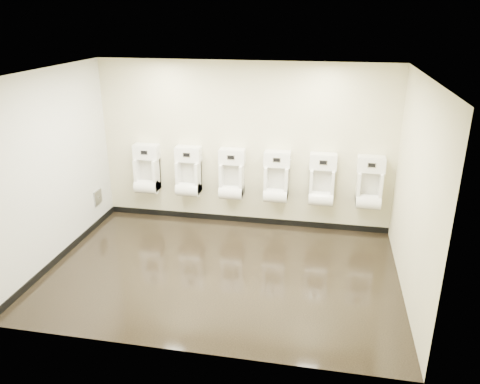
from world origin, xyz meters
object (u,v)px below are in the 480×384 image
object	(u,v)px
urinal_0	(147,172)
urinal_3	(276,181)
urinal_2	(232,178)
urinal_4	(322,184)
urinal_1	(188,175)
urinal_5	(369,187)
access_panel	(98,197)

from	to	relation	value
urinal_0	urinal_3	size ratio (longest dim) A/B	1.00
urinal_2	urinal_4	world-z (taller)	same
urinal_4	urinal_3	bearing A→B (deg)	180.00
urinal_2	urinal_1	bearing A→B (deg)	180.00
urinal_3	urinal_4	bearing A→B (deg)	0.00
urinal_1	urinal_3	xyz separation A→B (m)	(1.53, 0.00, 0.00)
urinal_0	urinal_5	bearing A→B (deg)	0.00
urinal_1	urinal_5	world-z (taller)	same
urinal_2	urinal_3	distance (m)	0.76
urinal_0	urinal_4	world-z (taller)	same
urinal_2	urinal_5	xyz separation A→B (m)	(2.27, 0.00, 0.00)
urinal_3	urinal_5	xyz separation A→B (m)	(1.51, 0.00, 0.00)
urinal_2	urinal_3	size ratio (longest dim) A/B	1.00
urinal_0	urinal_3	world-z (taller)	same
urinal_0	urinal_5	distance (m)	3.80
urinal_3	urinal_4	size ratio (longest dim) A/B	1.00
access_panel	urinal_0	distance (m)	0.95
urinal_1	urinal_2	world-z (taller)	same
urinal_2	urinal_3	bearing A→B (deg)	0.00
access_panel	urinal_5	bearing A→B (deg)	5.00
urinal_0	urinal_5	xyz separation A→B (m)	(3.80, 0.00, 0.00)
access_panel	urinal_1	bearing A→B (deg)	14.62
urinal_3	urinal_0	bearing A→B (deg)	180.00
urinal_1	access_panel	bearing A→B (deg)	-165.38
urinal_2	urinal_3	xyz separation A→B (m)	(0.76, 0.00, 0.00)
urinal_5	urinal_2	bearing A→B (deg)	180.00
access_panel	urinal_2	distance (m)	2.36
urinal_1	urinal_3	world-z (taller)	same
access_panel	urinal_1	xyz separation A→B (m)	(1.53, 0.40, 0.37)
urinal_0	urinal_2	world-z (taller)	same
access_panel	urinal_4	size ratio (longest dim) A/B	0.30
urinal_1	urinal_0	bearing A→B (deg)	180.00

